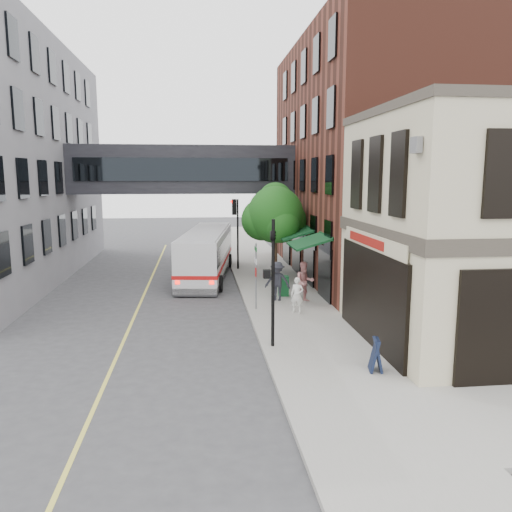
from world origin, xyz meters
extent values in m
plane|color=#38383A|center=(0.00, 0.00, 0.00)|extent=(120.00, 120.00, 0.00)
cube|color=gray|center=(2.00, 14.00, 0.07)|extent=(4.00, 60.00, 0.15)
cube|color=#C0B692|center=(9.00, 2.00, 4.08)|extent=(10.00, 8.00, 8.15)
cube|color=#38332B|center=(9.00, 2.00, 4.15)|extent=(10.12, 8.12, 0.50)
cube|color=black|center=(3.94, 2.00, 1.85)|extent=(0.14, 6.40, 3.40)
cube|color=black|center=(3.90, 2.00, 1.85)|extent=(0.04, 5.90, 3.00)
cube|color=maroon|center=(3.88, 2.60, 3.80)|extent=(0.03, 3.60, 0.32)
cube|color=#56261B|center=(10.00, 15.00, 7.00)|extent=(12.00, 18.00, 14.00)
cube|color=#0B321C|center=(3.14, 13.75, 3.00)|extent=(1.80, 13.00, 0.40)
cube|color=black|center=(-3.00, 18.00, 6.50)|extent=(14.00, 3.00, 3.00)
cube|color=black|center=(-3.00, 16.45, 6.50)|extent=(13.00, 0.08, 1.40)
cube|color=black|center=(-3.00, 19.55, 6.50)|extent=(13.00, 0.08, 1.40)
cylinder|color=black|center=(0.40, 2.00, 2.40)|extent=(0.12, 0.12, 4.50)
cube|color=black|center=(0.18, 2.00, 2.75)|extent=(0.25, 0.22, 0.30)
imported|color=black|center=(0.40, 2.00, 4.25)|extent=(0.20, 0.16, 1.00)
cylinder|color=black|center=(0.40, 17.00, 2.40)|extent=(0.12, 0.12, 4.50)
cube|color=black|center=(0.18, 17.00, 2.75)|extent=(0.25, 0.22, 0.30)
cube|color=black|center=(0.18, 17.00, 4.15)|extent=(0.28, 0.28, 1.00)
sphere|color=#FF0C05|center=(0.02, 17.00, 4.50)|extent=(0.18, 0.18, 0.18)
cylinder|color=gray|center=(0.40, 7.00, 1.65)|extent=(0.08, 0.08, 3.00)
cube|color=white|center=(0.38, 7.00, 2.35)|extent=(0.03, 0.75, 0.22)
cube|color=#0C591E|center=(0.38, 7.00, 2.90)|extent=(0.03, 0.70, 0.18)
cube|color=#B20C0C|center=(0.38, 7.00, 1.85)|extent=(0.03, 0.30, 0.40)
cylinder|color=#382619|center=(2.20, 13.00, 1.55)|extent=(0.28, 0.28, 2.80)
sphere|color=#194F15|center=(2.20, 13.00, 3.95)|extent=(3.20, 3.20, 3.20)
sphere|color=#194F15|center=(3.00, 13.50, 3.55)|extent=(2.20, 2.20, 2.20)
sphere|color=#194F15|center=(1.50, 13.30, 3.65)|extent=(2.40, 2.40, 2.40)
sphere|color=#194F15|center=(2.30, 13.60, 4.75)|extent=(2.00, 2.00, 2.00)
cube|color=#D8CC4C|center=(-5.00, 10.00, 0.01)|extent=(0.12, 40.00, 0.01)
cube|color=silver|center=(-1.66, 15.10, 1.50)|extent=(3.66, 10.65, 2.63)
cube|color=black|center=(-1.66, 15.10, 1.95)|extent=(3.69, 10.48, 0.95)
cube|color=#B20C0C|center=(-1.66, 15.10, 1.04)|extent=(3.72, 10.67, 0.20)
cylinder|color=black|center=(-3.30, 11.47, 0.45)|extent=(0.39, 0.94, 0.91)
cylinder|color=black|center=(-1.05, 11.17, 0.45)|extent=(0.39, 0.94, 0.91)
cylinder|color=black|center=(-2.32, 18.67, 0.45)|extent=(0.39, 0.94, 0.91)
cylinder|color=black|center=(-0.07, 18.36, 0.45)|extent=(0.39, 0.94, 0.91)
imported|color=white|center=(2.12, 6.20, 0.93)|extent=(0.67, 0.58, 1.56)
imported|color=tan|center=(2.85, 8.04, 1.12)|extent=(1.01, 0.83, 1.94)
imported|color=#21232A|center=(1.61, 8.45, 1.10)|extent=(1.39, 1.07, 1.89)
cube|color=#135427|center=(2.06, 9.35, 0.65)|extent=(0.52, 0.47, 1.00)
cube|color=black|center=(3.21, -0.66, 0.67)|extent=(0.48, 0.64, 1.03)
camera|label=1|loc=(-2.18, -14.78, 6.10)|focal=35.00mm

